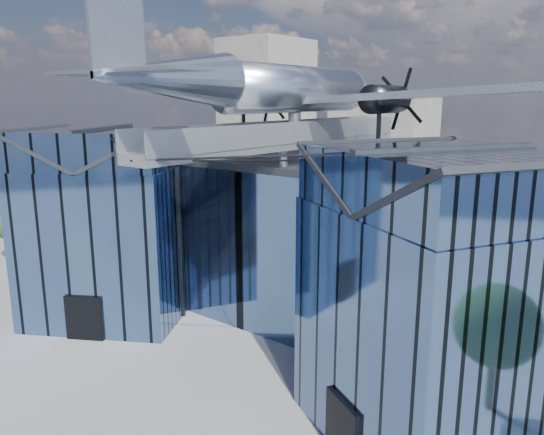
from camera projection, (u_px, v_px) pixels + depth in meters
The scene contains 5 objects.
ground_plane at pixel (249, 353), 28.73m from camera, with size 120.00×120.00×0.00m, color gray.
museum at pixel (311, 233), 31.96m from camera, with size 32.88×24.50×17.60m.
bg_towers at pixel (528, 128), 64.34m from camera, with size 77.00×24.50×26.00m.
tree_plaza_w at pixel (12, 221), 44.37m from camera, with size 3.76×3.76×5.06m.
tree_side_w at pixel (45, 221), 45.67m from camera, with size 3.41×3.41×4.62m.
Camera 1 is at (17.30, -19.97, 13.52)m, focal length 35.00 mm.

